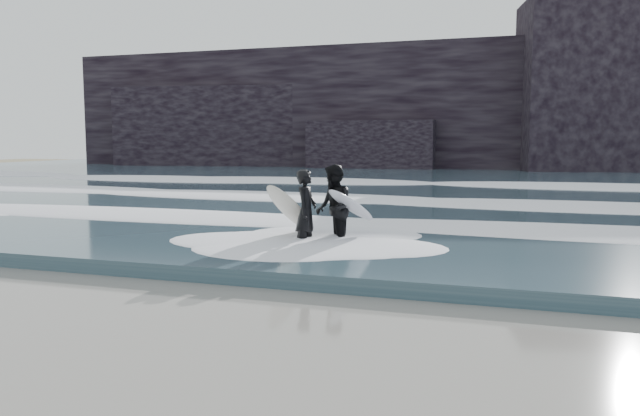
{
  "coord_description": "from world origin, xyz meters",
  "views": [
    {
      "loc": [
        3.5,
        -6.54,
        2.52
      ],
      "look_at": [
        -0.82,
        6.61,
        1.0
      ],
      "focal_mm": 35.0,
      "sensor_mm": 36.0,
      "label": 1
    }
  ],
  "objects": [
    {
      "name": "surfer_left",
      "position": [
        -1.18,
        6.45,
        0.94
      ],
      "size": [
        1.02,
        2.04,
        1.86
      ],
      "color": "black",
      "rests_on": "ground"
    },
    {
      "name": "foam_near",
      "position": [
        0.0,
        9.0,
        0.4
      ],
      "size": [
        60.0,
        3.2,
        0.2
      ],
      "primitive_type": "ellipsoid",
      "color": "white",
      "rests_on": "sea"
    },
    {
      "name": "sea",
      "position": [
        0.0,
        29.0,
        0.15
      ],
      "size": [
        90.0,
        52.0,
        0.3
      ],
      "primitive_type": "cube",
      "color": "#324A55",
      "rests_on": "ground"
    },
    {
      "name": "foam_mid",
      "position": [
        0.0,
        16.0,
        0.42
      ],
      "size": [
        60.0,
        4.0,
        0.24
      ],
      "primitive_type": "ellipsoid",
      "color": "white",
      "rests_on": "sea"
    },
    {
      "name": "foam_far",
      "position": [
        0.0,
        25.0,
        0.45
      ],
      "size": [
        60.0,
        4.8,
        0.3
      ],
      "primitive_type": "ellipsoid",
      "color": "white",
      "rests_on": "sea"
    },
    {
      "name": "ground",
      "position": [
        0.0,
        0.0,
        0.0
      ],
      "size": [
        120.0,
        120.0,
        0.0
      ],
      "primitive_type": "plane",
      "color": "olive",
      "rests_on": "ground"
    },
    {
      "name": "headland",
      "position": [
        0.0,
        46.0,
        5.0
      ],
      "size": [
        70.0,
        9.0,
        10.0
      ],
      "primitive_type": "cube",
      "color": "black",
      "rests_on": "ground"
    },
    {
      "name": "surfer_right",
      "position": [
        -0.53,
        6.78,
        0.99
      ],
      "size": [
        1.46,
        1.88,
        1.97
      ],
      "color": "black",
      "rests_on": "ground"
    }
  ]
}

